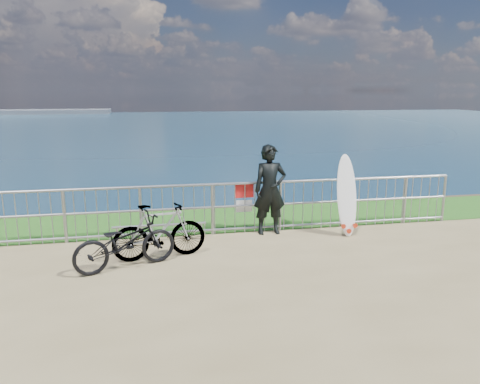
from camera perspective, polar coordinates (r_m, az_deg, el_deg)
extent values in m
plane|color=#205918|center=(11.27, -1.59, -3.34)|extent=(120.00, 120.00, 0.00)
cube|color=brown|center=(13.25, -2.40, -12.45)|extent=(120.00, 0.30, 5.00)
plane|color=navy|center=(98.35, -10.08, 7.39)|extent=(260.00, 260.00, 0.00)
cube|color=#565E68|center=(182.64, -26.70, 8.69)|extent=(70.00, 12.00, 1.50)
cylinder|color=gray|center=(9.96, -0.58, 1.04)|extent=(10.00, 0.06, 0.06)
cylinder|color=gray|center=(10.07, -0.57, -1.73)|extent=(10.00, 0.05, 0.05)
cylinder|color=gray|center=(10.20, -0.57, -4.48)|extent=(10.00, 0.05, 0.05)
cylinder|color=gray|center=(10.07, -20.57, -2.85)|extent=(0.06, 0.06, 1.10)
cylinder|color=gray|center=(9.93, -12.01, -2.53)|extent=(0.06, 0.06, 1.10)
cylinder|color=gray|center=(10.01, -3.39, -2.16)|extent=(0.06, 0.06, 1.10)
cylinder|color=gray|center=(10.31, 4.90, -1.76)|extent=(0.06, 0.06, 1.10)
cylinder|color=gray|center=(10.81, 12.58, -1.35)|extent=(0.06, 0.06, 1.10)
cylinder|color=gray|center=(11.48, 19.46, -0.97)|extent=(0.06, 0.06, 1.10)
cylinder|color=gray|center=(12.02, 23.57, -0.73)|extent=(0.06, 0.06, 1.10)
cube|color=red|center=(10.09, 0.50, 0.14)|extent=(0.42, 0.02, 0.30)
cube|color=white|center=(10.09, 0.50, 0.14)|extent=(0.38, 0.01, 0.08)
cube|color=white|center=(10.17, 0.49, -1.73)|extent=(0.36, 0.02, 0.26)
imported|color=black|center=(10.00, 3.67, 0.27)|extent=(0.71, 0.47, 1.93)
ellipsoid|color=white|center=(10.17, 12.89, -0.36)|extent=(0.49, 0.44, 1.74)
cone|color=red|center=(10.17, 12.31, -3.98)|extent=(0.10, 0.19, 0.10)
cone|color=red|center=(10.27, 13.67, -3.87)|extent=(0.10, 0.19, 0.10)
cone|color=red|center=(10.25, 12.96, -4.54)|extent=(0.10, 0.19, 0.10)
imported|color=black|center=(8.36, -13.83, -5.97)|extent=(1.92, 1.24, 0.95)
imported|color=black|center=(8.71, -9.80, -4.74)|extent=(1.79, 0.78, 1.04)
cylinder|color=gray|center=(9.64, -9.76, -4.01)|extent=(1.89, 0.05, 0.05)
cylinder|color=gray|center=(9.72, -14.73, -5.24)|extent=(0.04, 0.04, 0.37)
cylinder|color=gray|center=(9.75, -4.74, -4.82)|extent=(0.04, 0.04, 0.37)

